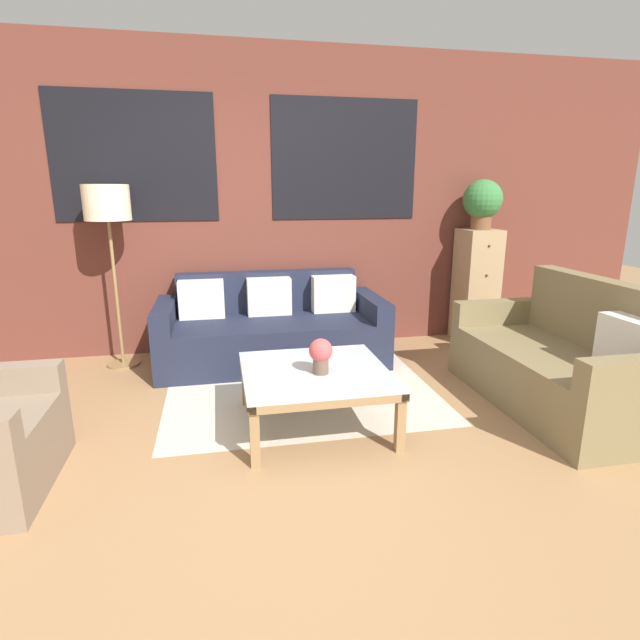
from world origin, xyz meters
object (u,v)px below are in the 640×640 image
Objects in this scene: coffee_table at (315,378)px; potted_plant at (482,201)px; flower_vase at (321,354)px; drawer_cabinet at (476,286)px; settee_vintage at (561,365)px; couch_dark at (272,330)px; floor_lamp at (107,211)px.

potted_plant is at bearing 38.71° from coffee_table.
potted_plant is at bearing 40.15° from flower_vase.
drawer_cabinet is at bearing 40.15° from flower_vase.
settee_vintage is 1.79m from coffee_table.
couch_dark is at bearing -174.21° from drawer_cabinet.
coffee_table is 2.76m from potted_plant.
settee_vintage is at bearing -96.62° from potted_plant.
settee_vintage is at bearing -36.11° from couch_dark.
couch_dark is 2.39m from settee_vintage.
floor_lamp reaches higher than couch_dark.
floor_lamp is 3.53m from drawer_cabinet.
floor_lamp reaches higher than settee_vintage.
floor_lamp is at bearing 134.11° from coffee_table.
coffee_table is 0.20m from flower_vase.
drawer_cabinet is at bearing 38.71° from coffee_table.
potted_plant is (-0.00, 0.00, 0.84)m from drawer_cabinet.
drawer_cabinet is 2.56m from flower_vase.
drawer_cabinet reaches higher than flower_vase.
couch_dark is 1.75× the size of drawer_cabinet.
couch_dark is at bearing -5.84° from floor_lamp.
couch_dark reaches higher than flower_vase.
flower_vase is (-1.96, -1.65, -0.89)m from potted_plant.
flower_vase is at bearing -179.06° from settee_vintage.
couch_dark is 8.74× the size of flower_vase.
drawer_cabinet is at bearing 83.38° from settee_vintage.
couch_dark is at bearing -174.20° from potted_plant.
settee_vintage is 3.75m from floor_lamp.
couch_dark is 1.22× the size of settee_vintage.
floor_lamp is at bearing -178.68° from potted_plant.
settee_vintage is at bearing -96.62° from drawer_cabinet.
couch_dark is 2.41m from potted_plant.
floor_lamp reaches higher than flower_vase.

